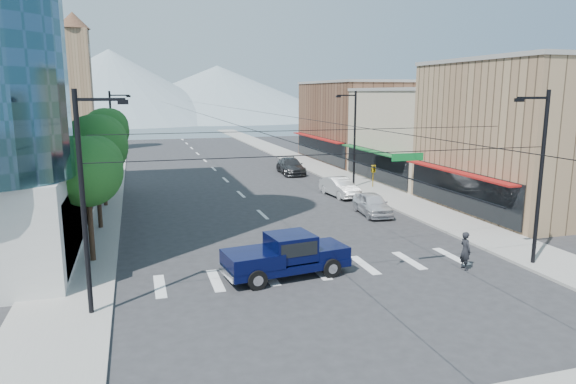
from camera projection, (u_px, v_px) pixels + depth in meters
name	position (u px, v px, depth m)	size (l,w,h in m)	color
ground	(332.00, 280.00, 24.66)	(160.00, 160.00, 0.00)	#28282B
sidewalk_left	(107.00, 170.00, 58.90)	(4.00, 120.00, 0.15)	gray
sidewalk_right	(305.00, 162.00, 65.64)	(4.00, 120.00, 0.15)	gray
shop_near	(532.00, 138.00, 38.64)	(12.00, 14.00, 11.00)	#8C6B4C
shop_mid	(430.00, 136.00, 52.00)	(12.00, 14.00, 9.00)	tan
shop_far	(363.00, 122.00, 66.95)	(12.00, 18.00, 10.00)	brown
clock_tower	(77.00, 80.00, 76.30)	(4.80, 4.80, 20.40)	#8C6B4C
mountain_left	(111.00, 85.00, 159.42)	(80.00, 80.00, 22.00)	gray
mountain_right	(218.00, 92.00, 179.05)	(90.00, 90.00, 18.00)	gray
tree_near	(89.00, 169.00, 26.33)	(3.65, 3.64, 6.71)	black
tree_midnear	(97.00, 144.00, 32.80)	(4.09, 4.09, 7.52)	black
tree_midfar	(104.00, 143.00, 39.50)	(3.65, 3.64, 6.71)	black
tree_far	(107.00, 129.00, 45.97)	(4.09, 4.09, 7.52)	black
signal_rig	(346.00, 188.00, 22.89)	(21.80, 0.20, 9.00)	black
lamp_pole_nw	(114.00, 134.00, 48.94)	(2.00, 0.25, 9.00)	black
lamp_pole_ne	(353.00, 136.00, 47.41)	(2.00, 0.25, 9.00)	black
pickup_truck	(286.00, 255.00, 24.96)	(6.45, 3.07, 2.10)	black
pedestrian	(465.00, 251.00, 25.98)	(0.72, 0.47, 1.96)	black
parked_car_near	(372.00, 204.00, 37.68)	(1.90, 4.72, 1.61)	silver
parked_car_mid	(340.00, 187.00, 44.34)	(1.72, 4.93, 1.62)	silver
parked_car_far	(291.00, 166.00, 56.59)	(2.41, 5.93, 1.72)	#292A2C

